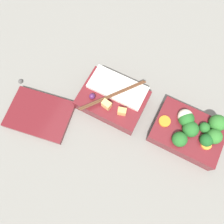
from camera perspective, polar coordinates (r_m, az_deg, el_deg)
The scene contains 5 objects.
ground_plane at distance 0.63m, azimuth 9.48°, elevation -2.11°, with size 3.00×3.00×0.00m, color slate.
bento_tray_vegetable at distance 0.61m, azimuth 19.77°, elevation -4.75°, with size 0.18×0.13×0.08m.
bento_tray_rice at distance 0.61m, azimuth 0.43°, elevation 3.65°, with size 0.18×0.16×0.07m.
bento_lid at distance 0.65m, azimuth -18.37°, elevation -0.59°, with size 0.18×0.13×0.02m, color maroon.
pebble_1 at distance 0.72m, azimuth -22.81°, elevation 7.49°, with size 0.01×0.01×0.01m, color #474442.
Camera 1 is at (0.01, 0.21, 0.59)m, focal length 35.00 mm.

